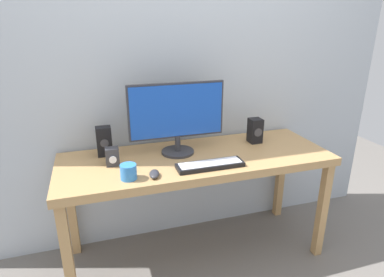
% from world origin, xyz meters
% --- Properties ---
extents(ground_plane, '(6.00, 6.00, 0.00)m').
position_xyz_m(ground_plane, '(0.00, 0.00, 0.00)').
color(ground_plane, slate).
extents(wall_back, '(3.22, 0.04, 3.00)m').
position_xyz_m(wall_back, '(0.00, 0.35, 1.50)').
color(wall_back, '#B2BCC6').
rests_on(wall_back, ground_plane).
extents(desk, '(1.72, 0.62, 0.75)m').
position_xyz_m(desk, '(0.00, 0.00, 0.68)').
color(desk, tan).
rests_on(desk, ground_plane).
extents(monitor, '(0.61, 0.21, 0.46)m').
position_xyz_m(monitor, '(-0.10, 0.09, 1.00)').
color(monitor, '#333338').
rests_on(monitor, desk).
extents(keyboard_primary, '(0.40, 0.12, 0.03)m').
position_xyz_m(keyboard_primary, '(0.02, -0.19, 0.76)').
color(keyboard_primary, black).
rests_on(keyboard_primary, desk).
extents(mouse, '(0.08, 0.11, 0.03)m').
position_xyz_m(mouse, '(-0.31, -0.21, 0.77)').
color(mouse, '#333338').
rests_on(mouse, desk).
extents(speaker_right, '(0.08, 0.09, 0.17)m').
position_xyz_m(speaker_right, '(0.47, 0.11, 0.84)').
color(speaker_right, black).
rests_on(speaker_right, desk).
extents(speaker_left, '(0.09, 0.08, 0.19)m').
position_xyz_m(speaker_left, '(-0.56, 0.18, 0.85)').
color(speaker_left, black).
rests_on(speaker_left, desk).
extents(audio_controller, '(0.08, 0.07, 0.11)m').
position_xyz_m(audio_controller, '(-0.52, 0.01, 0.81)').
color(audio_controller, '#333338').
rests_on(audio_controller, desk).
extents(coffee_mug, '(0.09, 0.09, 0.08)m').
position_xyz_m(coffee_mug, '(-0.45, -0.20, 0.79)').
color(coffee_mug, '#337FD8').
rests_on(coffee_mug, desk).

